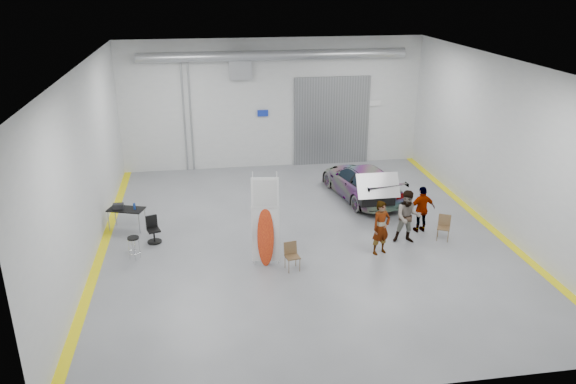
{
  "coord_description": "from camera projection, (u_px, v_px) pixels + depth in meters",
  "views": [
    {
      "loc": [
        -3.31,
        -17.53,
        8.59
      ],
      "look_at": [
        -0.47,
        0.54,
        1.5
      ],
      "focal_mm": 35.0,
      "sensor_mm": 36.0,
      "label": 1
    }
  ],
  "objects": [
    {
      "name": "person_b",
      "position": [
        408.0,
        217.0,
        18.99
      ],
      "size": [
        1.04,
        0.87,
        1.87
      ],
      "primitive_type": "imported",
      "rotation": [
        0.0,
        0.0,
        -0.2
      ],
      "color": "#466E81",
      "rests_on": "ground"
    },
    {
      "name": "person_a",
      "position": [
        381.0,
        228.0,
        18.23
      ],
      "size": [
        0.78,
        0.64,
        1.84
      ],
      "primitive_type": "imported",
      "rotation": [
        0.0,
        0.0,
        0.35
      ],
      "color": "#876149",
      "rests_on": "ground"
    },
    {
      "name": "shop_stool",
      "position": [
        134.0,
        248.0,
        18.05
      ],
      "size": [
        0.39,
        0.39,
        0.77
      ],
      "rotation": [
        0.0,
        0.0,
        -0.27
      ],
      "color": "black",
      "rests_on": "ground"
    },
    {
      "name": "room_shell",
      "position": [
        300.0,
        108.0,
        20.33
      ],
      "size": [
        14.02,
        16.18,
        6.01
      ],
      "color": "silver",
      "rests_on": "ground"
    },
    {
      "name": "trunk_lid",
      "position": [
        378.0,
        183.0,
        20.76
      ],
      "size": [
        1.61,
        0.98,
        0.04
      ],
      "primitive_type": "cube",
      "color": "silver",
      "rests_on": "sedan_car"
    },
    {
      "name": "surfboard_display",
      "position": [
        267.0,
        228.0,
        17.38
      ],
      "size": [
        0.88,
        0.31,
        3.1
      ],
      "rotation": [
        0.0,
        0.0,
        -0.14
      ],
      "color": "white",
      "rests_on": "ground"
    },
    {
      "name": "folding_chair_far",
      "position": [
        443.0,
        232.0,
        19.4
      ],
      "size": [
        0.55,
        0.59,
        0.87
      ],
      "rotation": [
        0.0,
        0.0,
        -0.48
      ],
      "color": "brown",
      "rests_on": "ground"
    },
    {
      "name": "folding_chair_near",
      "position": [
        292.0,
        262.0,
        17.42
      ],
      "size": [
        0.49,
        0.5,
        0.88
      ],
      "rotation": [
        0.0,
        0.0,
        0.19
      ],
      "color": "brown",
      "rests_on": "ground"
    },
    {
      "name": "office_chair",
      "position": [
        154.0,
        231.0,
        19.19
      ],
      "size": [
        0.51,
        0.53,
        0.92
      ],
      "rotation": [
        0.0,
        0.0,
        0.32
      ],
      "color": "black",
      "rests_on": "ground"
    },
    {
      "name": "sedan_car",
      "position": [
        361.0,
        182.0,
        22.97
      ],
      "size": [
        2.71,
        5.01,
        1.38
      ],
      "primitive_type": "imported",
      "rotation": [
        0.0,
        0.0,
        3.31
      ],
      "color": "white",
      "rests_on": "ground"
    },
    {
      "name": "ground",
      "position": [
        304.0,
        236.0,
        19.73
      ],
      "size": [
        16.0,
        16.0,
        0.0
      ],
      "primitive_type": "plane",
      "color": "slate",
      "rests_on": "ground"
    },
    {
      "name": "work_table",
      "position": [
        124.0,
        209.0,
        20.01
      ],
      "size": [
        1.4,
        1.0,
        1.03
      ],
      "rotation": [
        0.0,
        0.0,
        -0.33
      ],
      "color": "#92949A",
      "rests_on": "ground"
    },
    {
      "name": "person_c",
      "position": [
        422.0,
        209.0,
        19.83
      ],
      "size": [
        1.03,
        0.53,
        1.71
      ],
      "primitive_type": "imported",
      "rotation": [
        0.0,
        0.0,
        3.27
      ],
      "color": "#995A33",
      "rests_on": "ground"
    }
  ]
}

